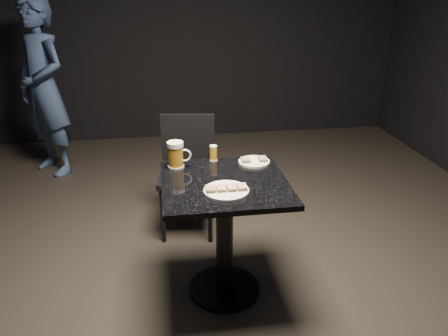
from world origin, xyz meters
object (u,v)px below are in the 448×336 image
Objects in this scene: patron at (44,89)px; chair at (188,167)px; beer_tumbler at (213,153)px; beer_mug at (176,155)px; plate_large at (226,191)px; plate_small at (254,162)px; table at (225,219)px.

patron is 1.83m from chair.
beer_tumbler is 0.61m from chair.
beer_tumbler is (0.23, 0.07, -0.03)m from beer_mug.
plate_small is (0.23, 0.37, 0.00)m from plate_large.
plate_large is 0.28× the size of chair.
patron reaches higher than table.
table is at bearing -12.57° from patron.
patron is at bearing 121.80° from beer_mug.
beer_mug is at bearing -163.40° from beer_tumbler.
table is at bearing -79.29° from chair.
beer_mug reaches higher than chair.
patron is 2.23× the size of table.
plate_large is 1.26× the size of plate_small.
beer_tumbler is (-0.02, 0.31, 0.29)m from table.
patron is (-1.40, 2.24, 0.08)m from plate_large.
plate_small is at bearing -57.65° from chair.
table is at bearing -85.69° from beer_tumbler.
plate_large is at bearing -121.79° from plate_small.
chair is (-0.13, 0.51, -0.30)m from beer_tumbler.
plate_large is 0.14× the size of patron.
table is 0.86× the size of chair.
chair is at bearing 100.71° from table.
chair is (-0.37, 0.59, -0.26)m from plate_small.
patron reaches higher than plate_small.
beer_tumbler is 0.11× the size of chair.
plate_small is at bearing -0.78° from beer_mug.
beer_mug is 1.61× the size of beer_tumbler.
plate_large is 0.43m from plate_small.
plate_small reaches higher than table.
plate_small is at bearing 46.86° from table.
patron is (-1.63, 1.87, 0.08)m from plate_small.
chair is (-0.16, 0.82, -0.01)m from table.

